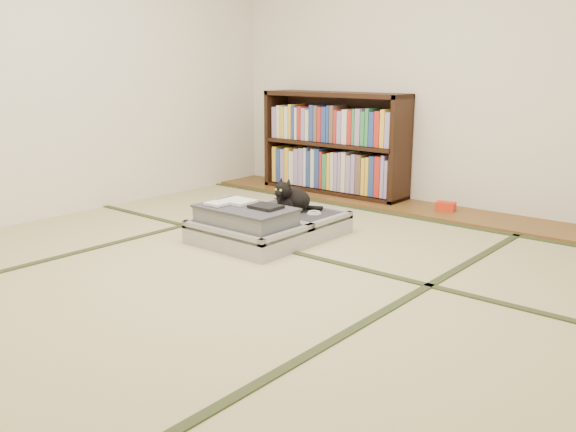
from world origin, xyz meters
The scene contains 10 objects.
floor centered at (0.00, 0.00, 0.00)m, with size 4.50×4.50×0.00m, color #C2B981.
wood_strip centered at (0.00, 2.00, 0.01)m, with size 4.00×0.50×0.02m, color brown.
red_item centered at (0.31, 2.03, 0.06)m, with size 0.15×0.09×0.07m, color red.
room_shell centered at (0.00, 0.00, 1.46)m, with size 4.50×4.50×4.50m.
tatami_borders centered at (0.00, 0.49, 0.00)m, with size 4.00×4.50×0.01m.
bookcase centered at (-0.84, 2.07, 0.45)m, with size 1.42×0.33×0.92m.
suitcase centered at (-0.29, 0.53, 0.10)m, with size 0.72×0.96×0.28m.
cat centered at (-0.31, 0.82, 0.23)m, with size 0.32×0.32×0.26m.
cable_coil centered at (-0.13, 0.85, 0.15)m, with size 0.10×0.10×0.02m.
hanger centered at (-0.90, 0.54, 0.01)m, with size 0.41×0.20×0.01m.
Camera 1 is at (2.40, -2.46, 1.15)m, focal length 38.00 mm.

